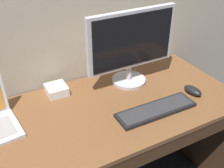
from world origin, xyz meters
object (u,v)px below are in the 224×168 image
at_px(external_monitor, 132,45).
at_px(external_drive_box, 56,90).
at_px(computer_mouse, 193,90).
at_px(wired_keyboard, 156,110).

distance_m(external_monitor, external_drive_box, 0.50).
relative_size(external_monitor, computer_mouse, 4.71).
relative_size(wired_keyboard, computer_mouse, 3.78).
bearing_deg(wired_keyboard, external_drive_box, 134.54).
bearing_deg(external_monitor, wired_keyboard, -95.57).
distance_m(wired_keyboard, computer_mouse, 0.29).
height_order(external_monitor, wired_keyboard, external_monitor).
height_order(external_monitor, external_drive_box, external_monitor).
bearing_deg(computer_mouse, wired_keyboard, 179.25).
bearing_deg(computer_mouse, external_drive_box, 143.30).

